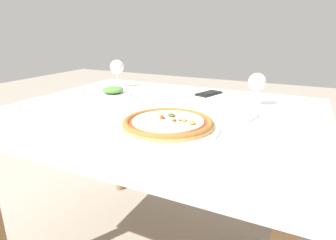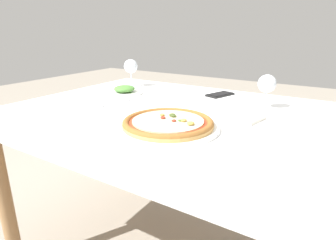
# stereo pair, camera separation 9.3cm
# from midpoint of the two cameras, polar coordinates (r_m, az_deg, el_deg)

# --- Properties ---
(dining_table) EXTENTS (1.27, 1.06, 0.73)m
(dining_table) POSITION_cam_midpoint_polar(r_m,az_deg,el_deg) (1.16, -4.35, -2.11)
(dining_table) COLOR #997047
(dining_table) RESTS_ON ground_plane
(pizza_plate) EXTENTS (0.34, 0.34, 0.04)m
(pizza_plate) POSITION_cam_midpoint_polar(r_m,az_deg,el_deg) (0.93, -2.84, -0.81)
(pizza_plate) COLOR white
(pizza_plate) RESTS_ON dining_table
(fork) EXTENTS (0.05, 0.17, 0.00)m
(fork) POSITION_cam_midpoint_polar(r_m,az_deg,el_deg) (1.27, -14.30, 3.08)
(fork) COLOR silver
(fork) RESTS_ON dining_table
(wine_glass_far_left) EXTENTS (0.08, 0.08, 0.16)m
(wine_glass_far_left) POSITION_cam_midpoint_polar(r_m,az_deg,el_deg) (1.61, -11.98, 10.31)
(wine_glass_far_left) COLOR silver
(wine_glass_far_left) RESTS_ON dining_table
(wine_glass_far_right) EXTENTS (0.07, 0.07, 0.14)m
(wine_glass_far_right) POSITION_cam_midpoint_polar(r_m,az_deg,el_deg) (1.23, 15.60, 7.26)
(wine_glass_far_right) COLOR silver
(wine_glass_far_right) RESTS_ON dining_table
(cell_phone) EXTENTS (0.11, 0.16, 0.01)m
(cell_phone) POSITION_cam_midpoint_polar(r_m,az_deg,el_deg) (1.43, 6.47, 5.37)
(cell_phone) COLOR black
(cell_phone) RESTS_ON dining_table
(side_plate) EXTENTS (0.18, 0.18, 0.04)m
(side_plate) POSITION_cam_midpoint_polar(r_m,az_deg,el_deg) (1.45, -12.95, 5.58)
(side_plate) COLOR white
(side_plate) RESTS_ON dining_table
(napkin_folded) EXTENTS (0.17, 0.14, 0.01)m
(napkin_folded) POSITION_cam_midpoint_polar(r_m,az_deg,el_deg) (1.09, 11.12, 1.06)
(napkin_folded) COLOR silver
(napkin_folded) RESTS_ON dining_table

